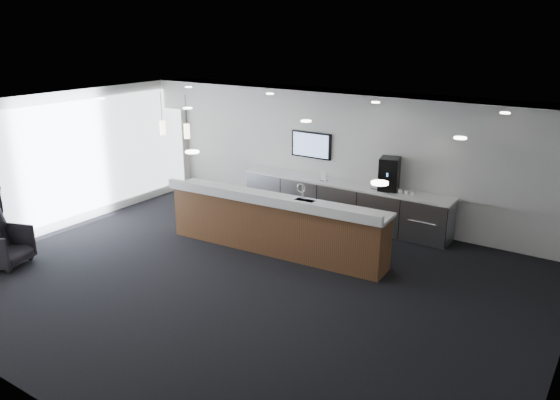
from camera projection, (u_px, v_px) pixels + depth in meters
The scene contains 22 objects.
ground at pixel (246, 281), 9.72m from camera, with size 10.00×10.00×0.00m, color black.
ceiling at pixel (242, 112), 8.80m from camera, with size 10.00×8.00×0.02m, color black.
back_wall at pixel (351, 156), 12.42m from camera, with size 10.00×0.02×3.00m, color silver.
left_wall at pixel (62, 161), 11.91m from camera, with size 0.02×8.00×3.00m, color silver.
soffit_bulkhead at pixel (344, 108), 11.71m from camera, with size 10.00×0.90×0.70m, color silver.
alcove_panel at pixel (351, 152), 12.37m from camera, with size 9.80×0.06×1.40m, color silver.
window_blinds_wall at pixel (63, 162), 11.89m from camera, with size 0.04×7.36×2.55m, color #AEC3D1.
back_credenza at pixel (342, 202), 12.45m from camera, with size 5.06×0.66×0.95m.
wall_tv at pixel (311, 145), 12.83m from camera, with size 1.05×0.08×0.62m.
pendant_left at pixel (173, 134), 10.93m from camera, with size 0.12×0.12×0.30m, color beige.
pendant_right at pixel (148, 131), 11.30m from camera, with size 0.12×0.12×0.30m, color beige.
ceiling_can_lights at pixel (243, 114), 8.81m from camera, with size 7.00×5.00×0.02m, color white, non-canonical shape.
service_counter at pixel (275, 224), 10.83m from camera, with size 4.73×1.07×1.49m.
coffee_machine at pixel (389, 174), 11.66m from camera, with size 0.50×0.58×0.71m.
info_sign_left at pixel (324, 176), 12.40m from camera, with size 0.17×0.02×0.23m, color white.
info_sign_right at pixel (374, 184), 11.79m from camera, with size 0.16×0.02×0.21m, color white.
armchair at pixel (5, 247), 10.25m from camera, with size 0.78×0.80×0.73m, color black.
cup_0 at pixel (413, 194), 11.35m from camera, with size 0.09×0.09×0.09m, color white.
cup_1 at pixel (406, 193), 11.42m from camera, with size 0.09×0.09×0.09m, color white.
cup_2 at pixel (400, 192), 11.50m from camera, with size 0.09×0.09×0.09m, color white.
cup_3 at pixel (394, 190), 11.57m from camera, with size 0.09×0.09×0.09m, color white.
cup_4 at pixel (388, 189), 11.65m from camera, with size 0.09×0.09×0.09m, color white.
Camera 1 is at (5.40, -6.98, 4.35)m, focal length 35.00 mm.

